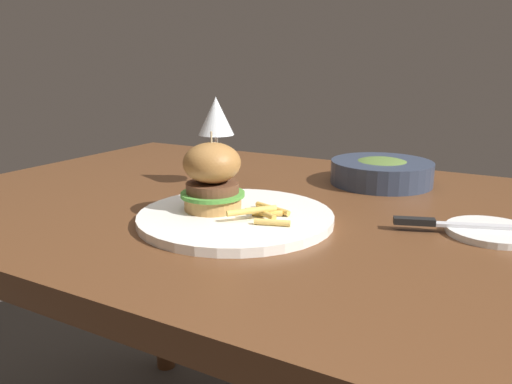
# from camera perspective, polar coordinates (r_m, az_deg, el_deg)

# --- Properties ---
(dining_table) EXTENTS (1.34, 0.86, 0.74)m
(dining_table) POSITION_cam_1_polar(r_m,az_deg,el_deg) (0.91, 3.28, -6.71)
(dining_table) COLOR #56331C
(dining_table) RESTS_ON ground
(main_plate) EXTENTS (0.31, 0.31, 0.01)m
(main_plate) POSITION_cam_1_polar(r_m,az_deg,el_deg) (0.79, -2.33, -2.90)
(main_plate) COLOR white
(main_plate) RESTS_ON dining_table
(burger_sandwich) EXTENTS (0.10, 0.10, 0.13)m
(burger_sandwich) POSITION_cam_1_polar(r_m,az_deg,el_deg) (0.80, -5.02, 1.79)
(burger_sandwich) COLOR #B78447
(burger_sandwich) RESTS_ON main_plate
(fries_pile) EXTENTS (0.09, 0.10, 0.02)m
(fries_pile) POSITION_cam_1_polar(r_m,az_deg,el_deg) (0.76, 0.97, -2.38)
(fries_pile) COLOR #E0B251
(fries_pile) RESTS_ON main_plate
(wine_glass) EXTENTS (0.07, 0.07, 0.18)m
(wine_glass) POSITION_cam_1_polar(r_m,az_deg,el_deg) (1.00, -4.59, 8.18)
(wine_glass) COLOR silver
(wine_glass) RESTS_ON dining_table
(bread_plate) EXTENTS (0.13, 0.13, 0.01)m
(bread_plate) POSITION_cam_1_polar(r_m,az_deg,el_deg) (0.81, 25.34, -4.11)
(bread_plate) COLOR white
(bread_plate) RESTS_ON dining_table
(table_knife) EXTENTS (0.21, 0.09, 0.01)m
(table_knife) POSITION_cam_1_polar(r_m,az_deg,el_deg) (0.79, 21.87, -3.43)
(table_knife) COLOR silver
(table_knife) RESTS_ON bread_plate
(soup_bowl) EXTENTS (0.21, 0.21, 0.05)m
(soup_bowl) POSITION_cam_1_polar(r_m,az_deg,el_deg) (1.06, 14.14, 2.31)
(soup_bowl) COLOR #2D384C
(soup_bowl) RESTS_ON dining_table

